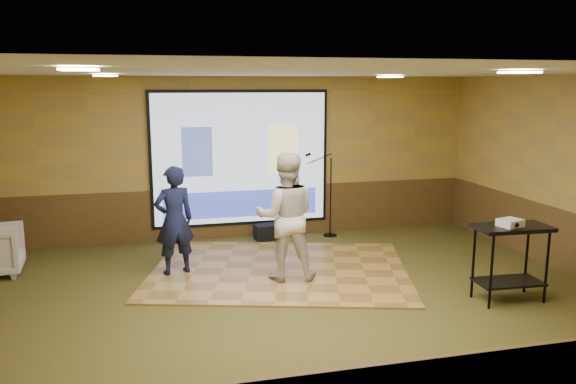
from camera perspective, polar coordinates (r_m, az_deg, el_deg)
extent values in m
plane|color=#333B1A|center=(7.54, -0.37, -11.30)|extent=(9.00, 9.00, 0.00)
cube|color=#A48844|center=(10.50, -4.87, 3.45)|extent=(9.00, 0.04, 3.00)
cube|color=#A48844|center=(3.91, 11.89, -9.43)|extent=(9.00, 0.04, 3.00)
cube|color=silver|center=(6.99, -0.40, 12.14)|extent=(9.00, 7.00, 0.04)
cube|color=#50331A|center=(10.66, -4.77, -2.03)|extent=(9.00, 0.04, 0.95)
cube|color=#50331A|center=(9.44, 27.21, -4.91)|extent=(0.04, 7.00, 0.95)
cube|color=black|center=(10.46, -4.83, 3.42)|extent=(3.32, 0.03, 2.52)
cube|color=silver|center=(10.43, -4.80, 3.40)|extent=(3.20, 0.02, 2.40)
cube|color=#39487F|center=(10.30, -9.21, 4.05)|extent=(0.55, 0.01, 0.90)
cube|color=#E2CF82|center=(10.55, -0.50, 4.34)|extent=(0.55, 0.01, 0.90)
cube|color=#2F3FB3|center=(10.55, -4.72, -1.19)|extent=(2.88, 0.01, 0.50)
cube|color=#F8E1BA|center=(8.61, -18.05, 11.17)|extent=(0.32, 0.32, 0.02)
cube|color=#F8E1BA|center=(9.41, 10.33, 11.44)|extent=(0.32, 0.32, 0.02)
cube|color=#F8E1BA|center=(5.32, -20.46, 11.58)|extent=(0.32, 0.32, 0.02)
cube|color=#F8E1BA|center=(6.54, 22.45, 11.17)|extent=(0.32, 0.32, 0.02)
cube|color=#A47C3C|center=(8.81, -0.86, -7.90)|extent=(4.58, 3.94, 0.03)
imported|color=#13183B|center=(8.57, -11.48, -2.83)|extent=(0.68, 0.54, 1.64)
imported|color=silver|center=(8.15, -0.24, -2.49)|extent=(1.02, 0.86, 1.87)
cylinder|color=black|center=(7.67, 19.95, -7.69)|extent=(0.04, 0.04, 0.98)
cylinder|color=black|center=(8.15, 24.80, -6.98)|extent=(0.04, 0.04, 0.98)
cylinder|color=black|center=(8.00, 18.31, -6.84)|extent=(0.04, 0.04, 0.98)
cylinder|color=black|center=(8.46, 23.06, -6.21)|extent=(0.04, 0.04, 0.98)
cube|color=black|center=(7.93, 21.84, -3.37)|extent=(0.98, 0.51, 0.05)
cube|color=black|center=(8.13, 21.47, -8.47)|extent=(0.87, 0.46, 0.03)
cube|color=white|center=(7.86, 21.64, -2.92)|extent=(0.34, 0.31, 0.10)
cylinder|color=black|center=(10.81, 4.29, -4.39)|extent=(0.26, 0.26, 0.02)
cylinder|color=black|center=(10.64, 4.35, -0.55)|extent=(0.02, 0.02, 1.50)
cylinder|color=black|center=(10.45, 3.26, 3.41)|extent=(0.47, 0.02, 0.19)
cylinder|color=black|center=(10.38, 2.05, 3.81)|extent=(0.11, 0.05, 0.08)
cube|color=black|center=(10.49, -2.11, -4.08)|extent=(0.50, 0.37, 0.29)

